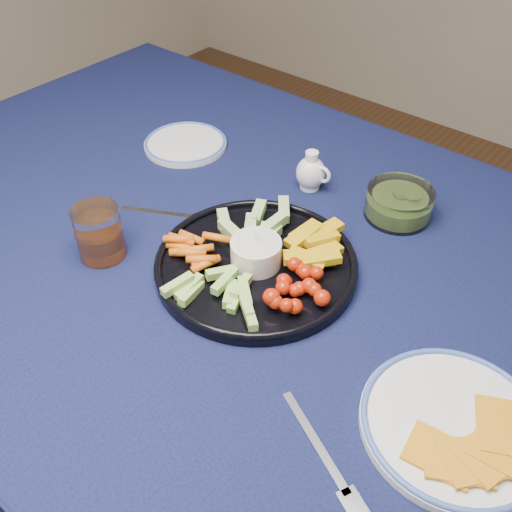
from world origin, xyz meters
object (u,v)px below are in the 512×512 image
Objects in this scene: pickle_bowl at (399,204)px; cheese_plate at (454,423)px; juice_tumbler at (100,236)px; creamer_pitcher at (311,173)px; dining_table at (245,282)px; side_plate_extra at (185,143)px; crudite_platter at (256,260)px.

pickle_bowl reaches higher than cheese_plate.
juice_tumbler reaches higher than cheese_plate.
creamer_pitcher is at bearing -171.33° from pickle_bowl.
juice_tumbler is (-0.62, -0.07, 0.03)m from cheese_plate.
creamer_pitcher is 0.18m from pickle_bowl.
side_plate_extra reaches higher than dining_table.
side_plate_extra is (-0.37, 0.21, -0.01)m from crudite_platter.
juice_tumbler is at bearing -148.63° from crudite_platter.
crudite_platter is 3.59× the size of juice_tumbler.
side_plate_extra is (-0.30, -0.05, -0.03)m from creamer_pitcher.
crudite_platter reaches higher than pickle_bowl.
crudite_platter is (0.05, -0.03, 0.11)m from dining_table.
juice_tumbler is (-0.34, -0.42, 0.02)m from pickle_bowl.
pickle_bowl is (0.18, 0.03, -0.01)m from creamer_pitcher.
dining_table is at bearing 166.50° from cheese_plate.
creamer_pitcher is 0.66× the size of pickle_bowl.
crudite_platter is 2.76× the size of pickle_bowl.
cheese_plate is 2.55× the size of juice_tumbler.
cheese_plate is 1.33× the size of side_plate_extra.
creamer_pitcher is 0.31m from side_plate_extra.
pickle_bowl is (0.16, 0.25, 0.11)m from dining_table.
side_plate_extra is at bearing -171.43° from pickle_bowl.
cheese_plate is (0.39, -0.07, -0.01)m from crudite_platter.
pickle_bowl is 0.45m from cheese_plate.
juice_tumbler is (-0.23, -0.14, 0.02)m from crudite_platter.
dining_table is 0.46m from cheese_plate.
juice_tumbler is at bearing -128.89° from pickle_bowl.
dining_table is at bearing -123.32° from pickle_bowl.
cheese_plate is at bearing -20.35° from side_plate_extra.
pickle_bowl is 0.68× the size of side_plate_extra.
dining_table is 9.22× the size of side_plate_extra.
creamer_pitcher is 0.45× the size of side_plate_extra.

